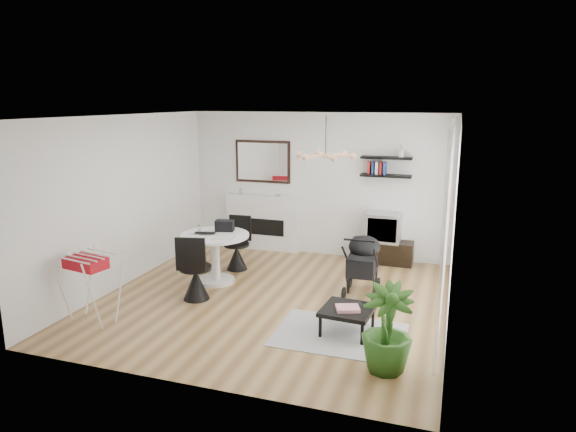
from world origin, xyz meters
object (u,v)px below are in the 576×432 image
(coffee_table, at_px, (347,311))
(tv_console, at_px, (382,252))
(crt_tv, at_px, (384,227))
(dining_table, at_px, (215,251))
(potted_plant, at_px, (387,329))
(fireplace, at_px, (262,216))
(stroller, at_px, (363,267))
(drying_rack, at_px, (91,286))

(coffee_table, bearing_deg, tv_console, 89.90)
(crt_tv, xyz_separation_m, coffee_table, (-0.02, -3.05, -0.38))
(dining_table, bearing_deg, tv_console, 37.89)
(tv_console, distance_m, potted_plant, 3.90)
(fireplace, distance_m, stroller, 2.92)
(crt_tv, distance_m, coffee_table, 3.07)
(tv_console, bearing_deg, drying_rack, -131.29)
(fireplace, height_order, stroller, fireplace)
(tv_console, xyz_separation_m, dining_table, (-2.43, -1.89, 0.33))
(dining_table, relative_size, potted_plant, 1.12)
(tv_console, height_order, crt_tv, crt_tv)
(dining_table, xyz_separation_m, potted_plant, (3.02, -1.96, -0.04))
(tv_console, bearing_deg, fireplace, 176.96)
(coffee_table, bearing_deg, stroller, 92.63)
(tv_console, distance_m, crt_tv, 0.47)
(drying_rack, bearing_deg, tv_console, 59.58)
(stroller, xyz_separation_m, coffee_table, (0.07, -1.42, -0.13))
(tv_console, xyz_separation_m, crt_tv, (0.01, -0.00, 0.47))
(stroller, bearing_deg, crt_tv, 85.10)
(dining_table, bearing_deg, coffee_table, -25.55)
(fireplace, xyz_separation_m, tv_console, (2.39, -0.13, -0.48))
(fireplace, bearing_deg, tv_console, -3.04)
(fireplace, xyz_separation_m, drying_rack, (-0.93, -3.91, -0.19))
(crt_tv, height_order, drying_rack, drying_rack)
(tv_console, height_order, potted_plant, potted_plant)
(dining_table, distance_m, potted_plant, 3.60)
(dining_table, height_order, stroller, stroller)
(tv_console, relative_size, dining_table, 1.00)
(stroller, bearing_deg, drying_rack, -148.42)
(crt_tv, distance_m, stroller, 1.65)
(fireplace, distance_m, crt_tv, 2.41)
(crt_tv, relative_size, dining_table, 0.54)
(crt_tv, relative_size, stroller, 0.60)
(dining_table, bearing_deg, fireplace, 88.86)
(dining_table, xyz_separation_m, drying_rack, (-0.89, -1.89, -0.04))
(drying_rack, bearing_deg, potted_plant, 9.96)
(crt_tv, distance_m, dining_table, 3.09)
(drying_rack, relative_size, potted_plant, 0.95)
(potted_plant, bearing_deg, drying_rack, 179.09)
(crt_tv, xyz_separation_m, drying_rack, (-3.34, -3.78, -0.18))
(fireplace, bearing_deg, drying_rack, -103.42)
(crt_tv, relative_size, coffee_table, 0.88)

